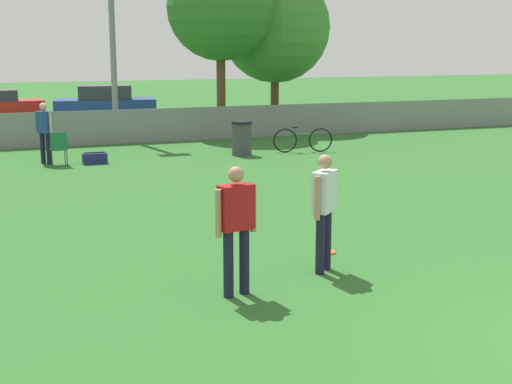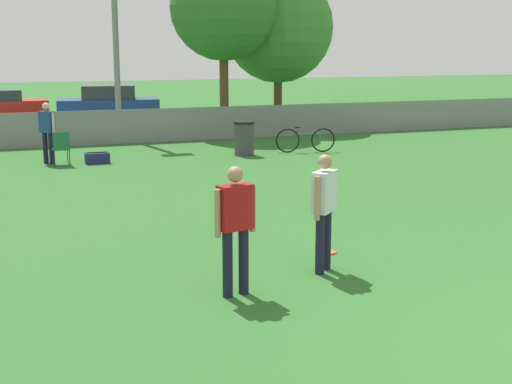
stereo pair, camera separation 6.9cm
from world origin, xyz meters
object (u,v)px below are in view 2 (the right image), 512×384
(bicycle_sideline, at_px, (305,140))
(tree_near_pole, at_px, (223,7))
(player_receiver_white, at_px, (324,204))
(gear_bag_sideline, at_px, (97,158))
(player_thrower_red, at_px, (235,221))
(frisbee_disc, at_px, (328,252))
(spectator_in_blue, at_px, (47,129))
(trash_bin, at_px, (244,138))
(folding_chair_sideline, at_px, (61,146))
(tree_far_right, at_px, (278,28))
(parked_car_blue, at_px, (108,104))

(bicycle_sideline, bearing_deg, tree_near_pole, 111.73)
(player_receiver_white, height_order, gear_bag_sideline, player_receiver_white)
(player_thrower_red, bearing_deg, frisbee_disc, 19.83)
(bicycle_sideline, bearing_deg, spectator_in_blue, -170.60)
(player_receiver_white, xyz_separation_m, gear_bag_sideline, (-1.70, 10.61, -0.83))
(player_thrower_red, xyz_separation_m, trash_bin, (3.96, 11.14, -0.47))
(tree_near_pole, xyz_separation_m, spectator_in_blue, (-6.51, -4.92, -3.50))
(spectator_in_blue, height_order, trash_bin, spectator_in_blue)
(tree_near_pole, height_order, folding_chair_sideline, tree_near_pole)
(spectator_in_blue, bearing_deg, player_receiver_white, 157.19)
(tree_far_right, xyz_separation_m, folding_chair_sideline, (-8.75, -6.48, -3.28))
(spectator_in_blue, distance_m, folding_chair_sideline, 0.67)
(gear_bag_sideline, bearing_deg, bicycle_sideline, -0.51)
(folding_chair_sideline, bearing_deg, tree_far_right, -145.81)
(tree_far_right, relative_size, folding_chair_sideline, 6.54)
(parked_car_blue, bearing_deg, folding_chair_sideline, -98.41)
(spectator_in_blue, relative_size, bicycle_sideline, 0.94)
(frisbee_disc, relative_size, trash_bin, 0.25)
(gear_bag_sideline, bearing_deg, folding_chair_sideline, -179.47)
(spectator_in_blue, bearing_deg, tree_far_right, -93.85)
(player_thrower_red, distance_m, spectator_in_blue, 11.60)
(spectator_in_blue, distance_m, gear_bag_sideline, 1.52)
(tree_near_pole, height_order, player_receiver_white, tree_near_pole)
(tree_near_pole, xyz_separation_m, folding_chair_sideline, (-6.21, -5.33, -3.94))
(player_thrower_red, xyz_separation_m, spectator_in_blue, (-1.47, 11.51, -0.02))
(spectator_in_blue, relative_size, parked_car_blue, 0.38)
(spectator_in_blue, bearing_deg, gear_bag_sideline, -145.84)
(tree_near_pole, distance_m, trash_bin, 6.69)
(player_receiver_white, distance_m, frisbee_disc, 1.33)
(frisbee_disc, xyz_separation_m, bicycle_sideline, (3.93, 9.76, 0.36))
(tree_near_pole, bearing_deg, player_receiver_white, -102.65)
(player_receiver_white, bearing_deg, frisbee_disc, 16.86)
(frisbee_disc, xyz_separation_m, parked_car_blue, (-0.25, 20.62, 0.71))
(tree_far_right, bearing_deg, tree_near_pole, -155.64)
(tree_far_right, bearing_deg, folding_chair_sideline, -143.46)
(tree_near_pole, bearing_deg, gear_bag_sideline, -134.75)
(player_thrower_red, xyz_separation_m, parked_car_blue, (1.68, 21.91, -0.25))
(frisbee_disc, bearing_deg, bicycle_sideline, 68.05)
(tree_near_pole, height_order, gear_bag_sideline, tree_near_pole)
(bicycle_sideline, bearing_deg, tree_far_right, 88.27)
(gear_bag_sideline, bearing_deg, spectator_in_blue, 161.88)
(bicycle_sideline, bearing_deg, frisbee_disc, -98.99)
(frisbee_disc, distance_m, trash_bin, 10.06)
(folding_chair_sideline, distance_m, parked_car_blue, 11.18)
(tree_far_right, xyz_separation_m, trash_bin, (-3.61, -6.45, -3.29))
(player_thrower_red, height_order, folding_chair_sideline, player_thrower_red)
(frisbee_disc, bearing_deg, player_receiver_white, -120.60)
(spectator_in_blue, xyz_separation_m, folding_chair_sideline, (0.30, -0.41, -0.44))
(folding_chair_sideline, bearing_deg, trash_bin, 178.05)
(tree_far_right, distance_m, spectator_in_blue, 11.26)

